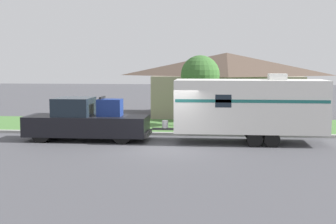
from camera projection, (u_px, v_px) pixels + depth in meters
name	position (u px, v px, depth m)	size (l,w,h in m)	color
ground_plane	(169.00, 149.00, 20.20)	(120.00, 120.00, 0.00)	#47474C
curb_strip	(176.00, 134.00, 23.90)	(80.00, 0.30, 0.14)	#999993
lawn_strip	(181.00, 125.00, 27.52)	(80.00, 7.00, 0.03)	#477538
house_across_street	(226.00, 83.00, 32.83)	(10.69, 6.69, 4.39)	gray
pickup_truck	(86.00, 122.00, 22.29)	(5.89, 2.03, 2.10)	black
travel_trailer	(250.00, 106.00, 21.46)	(7.92, 2.35, 3.20)	black
mailbox	(237.00, 116.00, 24.12)	(0.48, 0.20, 1.24)	brown
tree_in_yard	(200.00, 75.00, 27.01)	(2.25, 2.25, 4.13)	brown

